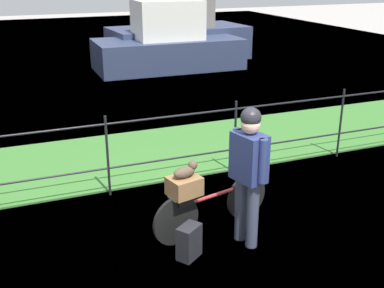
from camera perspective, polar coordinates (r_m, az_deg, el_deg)
ground_plane at (r=5.71m, az=4.77°, el=-12.56°), size 60.00×60.00×0.00m
grass_strip at (r=8.41m, az=-5.10°, el=-1.10°), size 27.00×2.40×0.03m
harbor_water at (r=17.24m, az=-14.34°, el=9.60°), size 30.00×30.00×0.00m
iron_fence at (r=7.00m, az=-2.12°, el=0.37°), size 18.04×0.04×1.20m
bicycle_main at (r=5.91m, az=2.35°, el=-7.55°), size 1.67×0.44×0.61m
wooden_crate at (r=5.52m, az=-0.93°, el=-5.06°), size 0.42×0.37×0.22m
terrier_dog at (r=5.45m, az=-0.73°, el=-3.22°), size 0.32×0.20×0.18m
cyclist_person at (r=5.41m, az=6.81°, el=-2.54°), size 0.35×0.53×1.68m
backpack_on_paving at (r=5.47m, az=-0.35°, el=-11.64°), size 0.33×0.31×0.40m
moored_boat_near at (r=15.36m, az=-2.90°, el=11.84°), size 4.60×2.15×3.73m
moored_boat_far at (r=16.98m, az=-1.65°, el=13.23°), size 4.84×2.52×4.17m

